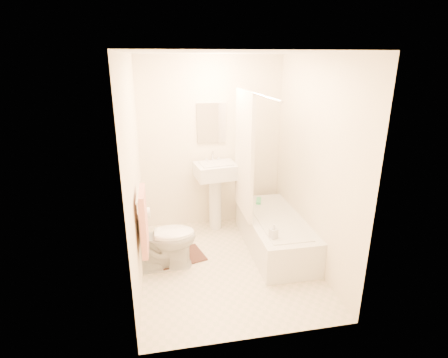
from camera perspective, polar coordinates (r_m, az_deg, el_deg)
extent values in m
plane|color=beige|center=(4.33, 0.63, -13.70)|extent=(2.40, 2.40, 0.00)
plane|color=white|center=(3.64, 0.78, 19.96)|extent=(2.40, 2.40, 0.00)
cube|color=beige|center=(4.96, -2.06, 5.73)|extent=(2.00, 0.02, 2.40)
cube|color=beige|center=(3.76, -14.43, 0.73)|extent=(0.02, 2.40, 2.40)
cube|color=beige|center=(4.12, 14.46, 2.36)|extent=(0.02, 2.40, 2.40)
cube|color=white|center=(4.88, -2.06, 9.11)|extent=(0.40, 0.03, 0.55)
cylinder|color=silver|center=(3.82, 4.99, 13.85)|extent=(0.03, 1.70, 0.03)
cube|color=silver|center=(4.34, 3.28, 4.05)|extent=(0.04, 0.80, 1.55)
cylinder|color=silver|center=(3.55, -13.86, -2.02)|extent=(0.02, 0.60, 0.02)
cube|color=#CC7266|center=(3.67, -13.00, -6.65)|extent=(0.06, 0.45, 0.66)
cylinder|color=white|center=(4.04, -12.77, -5.42)|extent=(0.11, 0.12, 0.12)
imported|color=white|center=(4.16, -9.94, -9.43)|extent=(0.78, 0.45, 0.76)
cube|color=#4B2619|center=(4.48, -7.10, -12.48)|extent=(0.65, 0.55, 0.02)
imported|color=white|center=(3.97, 8.09, -8.48)|extent=(0.10, 0.10, 0.17)
cube|color=#47C175|center=(4.92, 5.67, -3.61)|extent=(0.13, 0.22, 0.04)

